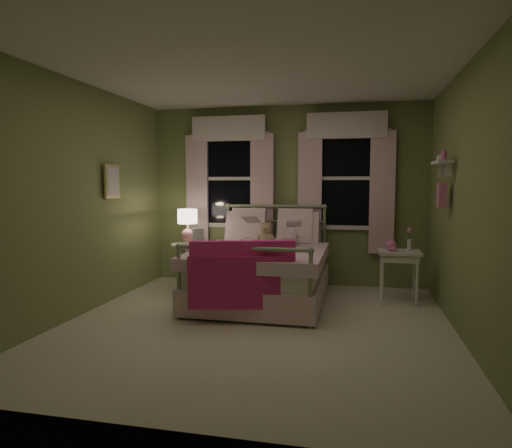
% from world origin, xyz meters
% --- Properties ---
extents(room_shell, '(4.20, 4.20, 4.20)m').
position_xyz_m(room_shell, '(0.00, 0.00, 1.30)').
color(room_shell, '#EDE4CD').
rests_on(room_shell, ground).
extents(bed, '(1.58, 2.04, 1.18)m').
position_xyz_m(bed, '(-0.14, 1.02, 0.38)').
color(bed, white).
rests_on(bed, ground).
extents(pink_throw, '(1.08, 0.42, 0.71)m').
position_xyz_m(pink_throw, '(-0.14, -0.00, 0.61)').
color(pink_throw, '#FF3192').
rests_on(pink_throw, bed).
extents(child_left, '(0.30, 0.20, 0.80)m').
position_xyz_m(child_left, '(-0.42, 1.45, 0.97)').
color(child_left, '#F7D1DD').
rests_on(child_left, bed).
extents(child_right, '(0.40, 0.33, 0.79)m').
position_xyz_m(child_right, '(0.14, 1.45, 0.96)').
color(child_right, '#F7D1DD').
rests_on(child_right, bed).
extents(book_left, '(0.21, 0.13, 0.26)m').
position_xyz_m(book_left, '(-0.42, 1.20, 0.96)').
color(book_left, beige).
rests_on(book_left, child_left).
extents(book_right, '(0.21, 0.14, 0.26)m').
position_xyz_m(book_right, '(0.14, 1.20, 0.92)').
color(book_right, beige).
rests_on(book_right, child_right).
extents(teddy_bear, '(0.23, 0.19, 0.32)m').
position_xyz_m(teddy_bear, '(-0.14, 1.29, 0.79)').
color(teddy_bear, tan).
rests_on(teddy_bear, bed).
extents(nightstand_left, '(0.46, 0.46, 0.65)m').
position_xyz_m(nightstand_left, '(-1.24, 1.31, 0.42)').
color(nightstand_left, white).
rests_on(nightstand_left, ground).
extents(table_lamp, '(0.27, 0.27, 0.45)m').
position_xyz_m(table_lamp, '(-1.24, 1.31, 0.95)').
color(table_lamp, pink).
rests_on(table_lamp, nightstand_left).
extents(book_nightstand, '(0.18, 0.24, 0.02)m').
position_xyz_m(book_nightstand, '(-1.14, 1.23, 0.66)').
color(book_nightstand, beige).
rests_on(book_nightstand, nightstand_left).
extents(nightstand_right, '(0.50, 0.40, 0.64)m').
position_xyz_m(nightstand_right, '(1.53, 1.29, 0.55)').
color(nightstand_right, white).
rests_on(nightstand_right, ground).
extents(pink_toy, '(0.14, 0.20, 0.14)m').
position_xyz_m(pink_toy, '(1.43, 1.28, 0.71)').
color(pink_toy, pink).
rests_on(pink_toy, nightstand_right).
extents(bud_vase, '(0.06, 0.06, 0.28)m').
position_xyz_m(bud_vase, '(1.65, 1.34, 0.79)').
color(bud_vase, white).
rests_on(bud_vase, nightstand_right).
extents(window_left, '(1.34, 0.13, 1.96)m').
position_xyz_m(window_left, '(-0.85, 2.03, 1.62)').
color(window_left, black).
rests_on(window_left, room_shell).
extents(window_right, '(1.34, 0.13, 1.96)m').
position_xyz_m(window_right, '(0.85, 2.03, 1.62)').
color(window_right, black).
rests_on(window_right, room_shell).
extents(wall_shelf, '(0.15, 0.50, 0.60)m').
position_xyz_m(wall_shelf, '(1.90, 0.70, 1.52)').
color(wall_shelf, white).
rests_on(wall_shelf, room_shell).
extents(framed_picture, '(0.03, 0.32, 0.42)m').
position_xyz_m(framed_picture, '(-1.95, 0.60, 1.50)').
color(framed_picture, beige).
rests_on(framed_picture, room_shell).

